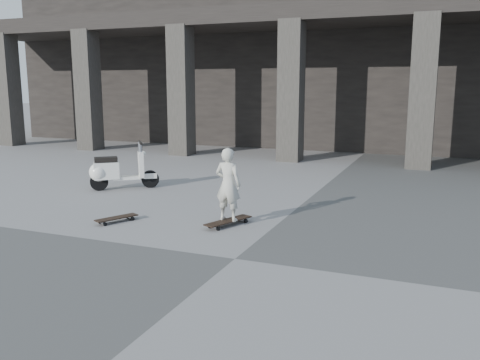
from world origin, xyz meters
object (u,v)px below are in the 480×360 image
at_px(skateboard_spare, 117,218).
at_px(child, 228,184).
at_px(scooter, 112,171).
at_px(longboard, 228,221).

relative_size(skateboard_spare, child, 0.62).
distance_m(child, scooter, 3.78).
height_order(skateboard_spare, child, child).
distance_m(skateboard_spare, scooter, 2.71).
bearing_deg(child, skateboard_spare, 18.33).
xyz_separation_m(child, scooter, (-3.38, 1.65, -0.27)).
distance_m(longboard, scooter, 3.78).
relative_size(longboard, scooter, 0.75).
bearing_deg(longboard, child, -113.13).
relative_size(child, scooter, 0.96).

